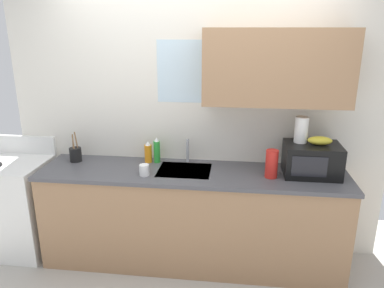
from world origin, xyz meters
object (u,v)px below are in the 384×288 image
at_px(microwave, 312,160).
at_px(utensil_crock, 76,154).
at_px(paper_towel_roll, 301,130).
at_px(dish_soap_bottle_orange, 148,153).
at_px(mug_white, 144,170).
at_px(cereal_canister, 272,164).
at_px(dish_soap_bottle_green, 157,151).
at_px(banana_bunch, 320,141).
at_px(stove_range, 18,206).

height_order(microwave, utensil_crock, utensil_crock).
relative_size(microwave, paper_towel_roll, 2.09).
xyz_separation_m(dish_soap_bottle_orange, mug_white, (0.04, -0.32, -0.05)).
bearing_deg(cereal_canister, microwave, 16.17).
bearing_deg(dish_soap_bottle_green, utensil_crock, -175.10).
height_order(cereal_canister, utensil_crock, utensil_crock).
distance_m(microwave, paper_towel_roll, 0.27).
relative_size(banana_bunch, mug_white, 2.11).
xyz_separation_m(mug_white, utensil_crock, (-0.72, 0.26, 0.02)).
bearing_deg(microwave, banana_bunch, 1.77).
bearing_deg(paper_towel_roll, stove_range, -177.88).
distance_m(dish_soap_bottle_orange, cereal_canister, 1.13).
distance_m(stove_range, banana_bunch, 2.86).
relative_size(paper_towel_roll, dish_soap_bottle_green, 0.92).
bearing_deg(dish_soap_bottle_green, dish_soap_bottle_orange, -176.41).
relative_size(banana_bunch, dish_soap_bottle_green, 0.84).
relative_size(dish_soap_bottle_green, cereal_canister, 1.01).
distance_m(microwave, banana_bunch, 0.18).
height_order(stove_range, dish_soap_bottle_green, dish_soap_bottle_green).
bearing_deg(stove_range, mug_white, -6.28).
distance_m(banana_bunch, dish_soap_bottle_orange, 1.52).
height_order(banana_bunch, paper_towel_roll, paper_towel_roll).
relative_size(microwave, dish_soap_bottle_orange, 2.30).
distance_m(microwave, dish_soap_bottle_green, 1.37).
xyz_separation_m(dish_soap_bottle_green, cereal_canister, (1.02, -0.24, 0.01)).
bearing_deg(microwave, stove_range, -179.05).
bearing_deg(stove_range, dish_soap_bottle_green, 7.71).
height_order(paper_towel_roll, mug_white, paper_towel_roll).
distance_m(cereal_canister, mug_white, 1.07).
xyz_separation_m(paper_towel_roll, dish_soap_bottle_orange, (-1.35, 0.08, -0.29)).
relative_size(microwave, cereal_canister, 1.94).
distance_m(microwave, mug_white, 1.42).
bearing_deg(cereal_canister, banana_bunch, 14.38).
bearing_deg(stove_range, dish_soap_bottle_orange, 7.97).
distance_m(paper_towel_roll, dish_soap_bottle_orange, 1.38).
height_order(banana_bunch, dish_soap_bottle_orange, banana_bunch).
distance_m(paper_towel_roll, mug_white, 1.37).
height_order(paper_towel_roll, cereal_canister, paper_towel_roll).
bearing_deg(paper_towel_roll, utensil_crock, 179.44).
distance_m(dish_soap_bottle_green, mug_white, 0.33).
xyz_separation_m(stove_range, dish_soap_bottle_green, (1.34, 0.18, 0.55)).
relative_size(microwave, dish_soap_bottle_green, 1.92).
bearing_deg(banana_bunch, dish_soap_bottle_green, 174.53).
bearing_deg(cereal_canister, paper_towel_roll, 32.01).
distance_m(dish_soap_bottle_green, cereal_canister, 1.05).
relative_size(stove_range, dish_soap_bottle_green, 4.51).
bearing_deg(paper_towel_roll, cereal_canister, -147.99).
bearing_deg(dish_soap_bottle_orange, banana_bunch, -4.97).
relative_size(dish_soap_bottle_green, utensil_crock, 0.84).
xyz_separation_m(banana_bunch, dish_soap_bottle_orange, (-1.50, 0.13, -0.21)).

